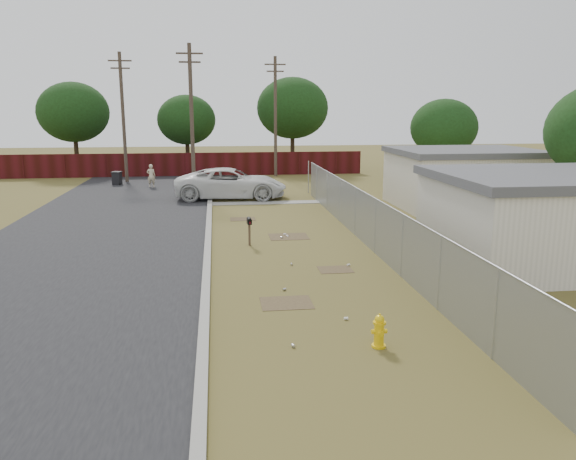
{
  "coord_description": "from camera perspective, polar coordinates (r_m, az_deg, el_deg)",
  "views": [
    {
      "loc": [
        -2.61,
        -19.42,
        5.21
      ],
      "look_at": [
        -0.2,
        -0.71,
        1.1
      ],
      "focal_mm": 35.0,
      "sensor_mm": 36.0,
      "label": 1
    }
  ],
  "objects": [
    {
      "name": "trash_bin",
      "position": [
        40.66,
        -16.98,
        5.07
      ],
      "size": [
        0.71,
        0.77,
        0.92
      ],
      "color": "black",
      "rests_on": "ground"
    },
    {
      "name": "horizon_trees",
      "position": [
        43.12,
        -2.79,
        11.51
      ],
      "size": [
        33.32,
        31.94,
        7.78
      ],
      "color": "#312516",
      "rests_on": "ground"
    },
    {
      "name": "mailbox",
      "position": [
        21.61,
        -3.96,
        0.67
      ],
      "size": [
        0.19,
        0.48,
        1.1
      ],
      "color": "brown",
      "rests_on": "ground"
    },
    {
      "name": "utility_poles",
      "position": [
        40.1,
        -9.01,
        11.41
      ],
      "size": [
        12.6,
        8.24,
        9.0
      ],
      "color": "brown",
      "rests_on": "ground"
    },
    {
      "name": "fire_hydrant",
      "position": [
        12.78,
        9.25,
        -10.15
      ],
      "size": [
        0.35,
        0.35,
        0.79
      ],
      "color": "yellow",
      "rests_on": "ground"
    },
    {
      "name": "scattered_litter",
      "position": [
        18.83,
        1.22,
        -3.65
      ],
      "size": [
        2.85,
        11.3,
        0.07
      ],
      "color": "white",
      "rests_on": "ground"
    },
    {
      "name": "houses",
      "position": [
        25.95,
        21.12,
        3.38
      ],
      "size": [
        9.3,
        17.24,
        3.1
      ],
      "color": "silver",
      "rests_on": "ground"
    },
    {
      "name": "pedestrian",
      "position": [
        38.78,
        -13.73,
        5.38
      ],
      "size": [
        0.6,
        0.43,
        1.54
      ],
      "primitive_type": "imported",
      "rotation": [
        0.0,
        0.0,
        3.04
      ],
      "color": "beige",
      "rests_on": "ground"
    },
    {
      "name": "ground",
      "position": [
        20.27,
        0.32,
        -2.6
      ],
      "size": [
        120.0,
        120.0,
        0.0
      ],
      "primitive_type": "plane",
      "color": "brown",
      "rests_on": "ground"
    },
    {
      "name": "chainlink_fence",
      "position": [
        21.69,
        8.16,
        0.43
      ],
      "size": [
        0.1,
        27.06,
        2.02
      ],
      "color": "#979B9F",
      "rests_on": "ground"
    },
    {
      "name": "privacy_fence",
      "position": [
        44.75,
        -11.71,
        6.52
      ],
      "size": [
        30.0,
        0.12,
        1.8
      ],
      "primitive_type": "cube",
      "color": "#420E11",
      "rests_on": "ground"
    },
    {
      "name": "street",
      "position": [
        28.26,
        -15.64,
        1.25
      ],
      "size": [
        15.1,
        60.0,
        0.12
      ],
      "color": "black",
      "rests_on": "ground"
    },
    {
      "name": "pickup_truck",
      "position": [
        33.08,
        -5.81,
        4.74
      ],
      "size": [
        6.64,
        3.43,
        1.79
      ],
      "primitive_type": "imported",
      "rotation": [
        0.0,
        0.0,
        1.5
      ],
      "color": "silver",
      "rests_on": "ground"
    }
  ]
}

